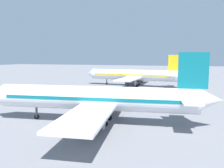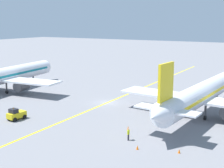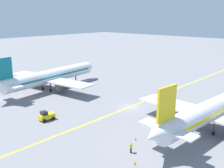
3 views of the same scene
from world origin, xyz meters
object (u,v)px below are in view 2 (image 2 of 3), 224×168
(traffic_cone_by_wingtip, at_px, (137,147))
(airplane_at_gate, at_px, (5,76))
(ground_crew_worker, at_px, (128,134))
(baggage_tug_white, at_px, (16,114))
(traffic_cone_mid_apron, at_px, (128,128))
(airplane_adjacent_stand, at_px, (200,95))
(traffic_cone_near_nose, at_px, (179,151))

(traffic_cone_by_wingtip, bearing_deg, airplane_at_gate, 160.11)
(airplane_at_gate, relative_size, ground_crew_worker, 21.15)
(baggage_tug_white, relative_size, traffic_cone_mid_apron, 5.68)
(airplane_adjacent_stand, bearing_deg, airplane_at_gate, -175.46)
(ground_crew_worker, distance_m, traffic_cone_by_wingtip, 3.33)
(traffic_cone_near_nose, bearing_deg, traffic_cone_by_wingtip, -162.57)
(airplane_adjacent_stand, xyz_separation_m, baggage_tug_white, (-25.44, -17.15, -2.81))
(traffic_cone_mid_apron, distance_m, traffic_cone_by_wingtip, 7.38)
(traffic_cone_mid_apron, xyz_separation_m, traffic_cone_by_wingtip, (4.39, -5.94, 0.00))
(airplane_at_gate, relative_size, traffic_cone_mid_apron, 64.61)
(airplane_at_gate, distance_m, traffic_cone_by_wingtip, 43.27)
(airplane_adjacent_stand, relative_size, traffic_cone_mid_apron, 64.63)
(airplane_adjacent_stand, distance_m, traffic_cone_near_nose, 17.06)
(traffic_cone_near_nose, relative_size, traffic_cone_mid_apron, 1.00)
(traffic_cone_near_nose, distance_m, traffic_cone_by_wingtip, 5.16)
(ground_crew_worker, relative_size, traffic_cone_mid_apron, 3.05)
(airplane_at_gate, relative_size, baggage_tug_white, 11.38)
(airplane_adjacent_stand, height_order, traffic_cone_mid_apron, airplane_adjacent_stand)
(ground_crew_worker, bearing_deg, airplane_adjacent_stand, 71.59)
(traffic_cone_by_wingtip, bearing_deg, baggage_tug_white, 177.51)
(ground_crew_worker, bearing_deg, traffic_cone_near_nose, -5.07)
(airplane_at_gate, bearing_deg, traffic_cone_by_wingtip, -19.89)
(airplane_adjacent_stand, distance_m, traffic_cone_mid_apron, 14.60)
(baggage_tug_white, distance_m, traffic_cone_by_wingtip, 22.59)
(ground_crew_worker, xyz_separation_m, traffic_cone_near_nose, (7.34, -0.65, -0.63))
(airplane_at_gate, xyz_separation_m, traffic_cone_by_wingtip, (40.56, -14.68, -3.43))
(traffic_cone_near_nose, bearing_deg, airplane_at_gate, 163.89)
(traffic_cone_near_nose, height_order, traffic_cone_by_wingtip, same)
(traffic_cone_by_wingtip, bearing_deg, traffic_cone_near_nose, 17.43)
(airplane_at_gate, bearing_deg, ground_crew_worker, -18.12)
(traffic_cone_by_wingtip, bearing_deg, traffic_cone_mid_apron, 126.46)
(traffic_cone_mid_apron, height_order, traffic_cone_by_wingtip, same)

